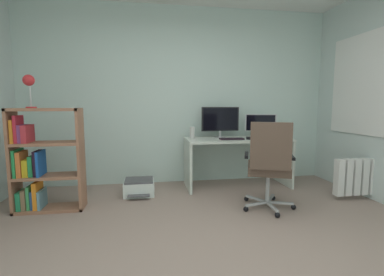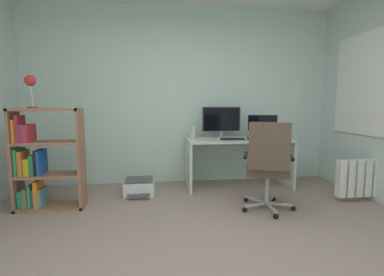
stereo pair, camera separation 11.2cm
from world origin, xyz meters
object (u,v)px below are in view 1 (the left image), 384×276
Objects in this scene: desktop_speaker at (192,133)px; bookshelf at (40,164)px; radiator at (363,176)px; keyboard at (232,139)px; printer at (139,187)px; desk_lamp at (29,83)px; office_chair at (269,163)px; desk at (237,151)px; monitor_secondary at (260,124)px; computer_mouse at (248,138)px; monitor_main at (220,120)px.

bookshelf is (-1.86, -0.65, -0.26)m from desktop_speaker.
bookshelf is 1.50× the size of radiator.
keyboard reaches higher than printer.
keyboard is 0.29× the size of bookshelf.
desk_lamp is 1.81m from printer.
desk_lamp is (-2.62, 0.44, 0.89)m from office_chair.
printer is (-1.30, -0.04, -0.63)m from keyboard.
desktop_speaker is 1.08m from printer.
desk is 8.93× the size of desktop_speaker.
monitor_secondary is (0.41, 0.14, 0.38)m from desk.
keyboard is at bearing 100.99° from office_chair.
bookshelf reaches higher than printer.
radiator is (1.56, -0.67, -0.44)m from keyboard.
desk_lamp reaches higher than monitor_secondary.
computer_mouse reaches higher than desk.
radiator is at bearing -9.55° from computer_mouse.
bookshelf is (-2.64, -0.42, -0.19)m from computer_mouse.
keyboard is at bearing 1.94° from printer.
computer_mouse is 0.10× the size of office_chair.
monitor_secondary is 0.44m from computer_mouse.
keyboard is 2.00× the size of desktop_speaker.
desk_lamp reaches higher than bookshelf.
monitor_secondary is 2.04m from printer.
monitor_secondary is 1.04× the size of printer.
keyboard is at bearing 10.27° from bookshelf.
keyboard is 0.77× the size of printer.
office_chair is at bearing -29.37° from printer.
monitor_main is 2.50m from desk_lamp.
desk_lamp is (-2.35, -0.70, 0.46)m from monitor_main.
desk is 1.47× the size of office_chair.
computer_mouse is 0.59× the size of desktop_speaker.
monitor_main reaches higher than keyboard.
desk is at bearing 12.62° from bookshelf.
desk_lamp is at bearing 176.64° from radiator.
monitor_main is at bearing 112.13° from keyboard.
keyboard is at bearing -134.87° from desk.
computer_mouse reaches higher than printer.
desktop_speaker is 2.13m from desk_lamp.
radiator is at bearing -29.30° from desk.
office_chair is 1.43m from radiator.
monitor_secondary is 1.08m from desktop_speaker.
printer is (-1.47, 0.83, -0.46)m from office_chair.
monitor_secondary is at bearing 0.01° from monitor_main.
monitor_secondary is 1.26× the size of desk_lamp.
monitor_main is at bearing 16.96° from bookshelf.
radiator is at bearing -23.03° from desktop_speaker.
desk is 0.52m from monitor_main.
desk is 1.29× the size of bookshelf.
desktop_speaker is 0.16× the size of office_chair.
computer_mouse is 0.88m from office_chair.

